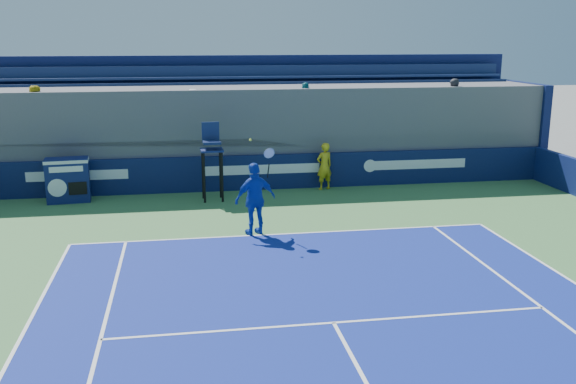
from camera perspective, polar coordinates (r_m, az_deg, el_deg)
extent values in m
imported|color=gold|center=(21.78, 3.25, 2.31)|extent=(0.68, 0.55, 1.60)
cube|color=white|center=(16.96, -0.21, -3.74)|extent=(10.97, 0.07, 0.00)
cube|color=white|center=(11.93, 4.08, -11.51)|extent=(8.23, 0.07, 0.00)
cube|color=#0B1641|center=(21.82, -2.40, 1.76)|extent=(20.40, 0.20, 1.20)
cube|color=white|center=(21.81, -18.22, 1.40)|extent=(3.20, 0.01, 0.32)
cube|color=white|center=(21.69, -2.37, 2.02)|extent=(4.00, 0.01, 0.32)
cube|color=white|center=(23.00, 11.37, 2.43)|extent=(3.60, 0.01, 0.32)
cylinder|color=white|center=(22.46, 7.30, 2.32)|extent=(0.44, 0.01, 0.44)
cube|color=#101A50|center=(21.29, -18.98, 1.00)|extent=(1.36, 0.82, 1.40)
cube|color=silver|center=(21.17, -19.11, 2.66)|extent=(1.38, 0.84, 0.10)
cylinder|color=white|center=(21.00, -19.82, 0.34)|extent=(0.56, 0.07, 0.56)
cube|color=black|center=(20.96, -18.18, 0.31)|extent=(0.55, 0.07, 0.40)
cube|color=white|center=(20.86, -19.13, 1.92)|extent=(1.00, 0.10, 0.18)
cylinder|color=black|center=(20.14, -7.45, 1.23)|extent=(0.07, 0.07, 1.60)
cylinder|color=black|center=(20.18, -5.87, 1.31)|extent=(0.07, 0.07, 1.60)
cylinder|color=black|center=(20.68, -7.58, 1.56)|extent=(0.07, 0.07, 1.60)
cylinder|color=black|center=(20.73, -6.03, 1.63)|extent=(0.07, 0.07, 1.60)
cube|color=#101B52|center=(20.27, -6.80, 3.73)|extent=(0.73, 0.73, 0.06)
cube|color=#131F4A|center=(20.13, -6.79, 4.38)|extent=(0.57, 0.47, 0.08)
cube|color=#14224E|center=(20.44, -6.91, 5.37)|extent=(0.55, 0.08, 0.60)
imported|color=#163CB3|center=(16.71, -2.93, -0.63)|extent=(1.22, 0.81, 1.92)
cylinder|color=black|center=(16.62, -1.77, 1.88)|extent=(0.07, 0.16, 0.39)
torus|color=#BABABE|center=(16.47, -1.69, 3.47)|extent=(0.31, 0.18, 0.29)
cylinder|color=silver|center=(16.47, -1.69, 3.47)|extent=(0.26, 0.14, 0.24)
sphere|color=#EFF937|center=(16.25, -3.37, 4.64)|extent=(0.07, 0.07, 0.07)
cube|color=#4E4D52|center=(23.48, -3.00, 5.31)|extent=(20.40, 3.60, 3.38)
cube|color=#4E4D52|center=(22.19, -2.60, 4.26)|extent=(20.40, 0.90, 0.55)
cube|color=#15254F|center=(22.02, -2.58, 5.44)|extent=(20.00, 0.45, 0.08)
cube|color=#15254F|center=(22.24, -2.66, 6.04)|extent=(20.00, 0.06, 0.45)
cube|color=#4E4D52|center=(23.00, -2.88, 5.97)|extent=(20.40, 0.90, 0.55)
cube|color=#15254F|center=(22.84, -2.87, 7.12)|extent=(20.00, 0.45, 0.08)
cube|color=#15254F|center=(23.06, -2.95, 7.68)|extent=(20.00, 0.06, 0.45)
cube|color=#4E4D52|center=(23.82, -3.15, 7.57)|extent=(20.40, 0.90, 0.55)
cube|color=#15254F|center=(23.67, -3.14, 8.69)|extent=(20.00, 0.45, 0.08)
cube|color=#15254F|center=(23.90, -3.21, 9.21)|extent=(20.00, 0.06, 0.45)
cube|color=#4E4D52|center=(24.66, -3.40, 9.06)|extent=(20.40, 0.90, 0.55)
cube|color=#15254F|center=(24.53, -3.39, 10.14)|extent=(20.00, 0.45, 0.08)
cube|color=#15254F|center=(24.76, -3.46, 10.64)|extent=(20.00, 0.06, 0.45)
cube|color=#0C1647|center=(25.34, -3.52, 7.08)|extent=(20.80, 0.30, 4.40)
cube|color=#0C1647|center=(26.68, 19.78, 5.55)|extent=(0.30, 3.90, 3.40)
imported|color=gold|center=(22.32, -21.54, 6.49)|extent=(0.97, 0.81, 1.80)
imported|color=white|center=(21.84, -8.42, 6.91)|extent=(1.11, 0.72, 1.62)
imported|color=#17747E|center=(22.23, 1.59, 7.40)|extent=(1.12, 0.63, 1.80)
imported|color=black|center=(23.81, 14.38, 7.49)|extent=(0.77, 0.59, 1.88)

